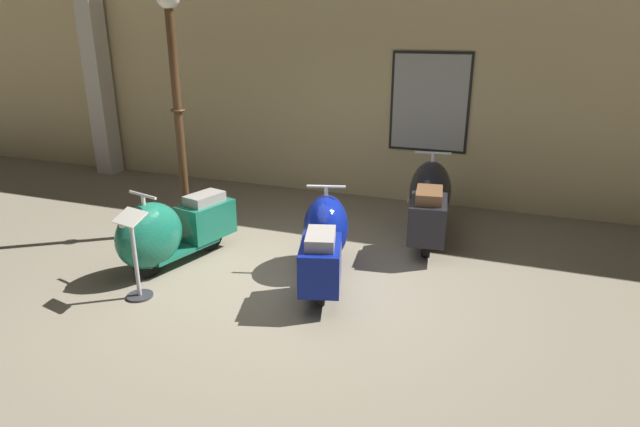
# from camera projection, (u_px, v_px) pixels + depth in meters

# --- Properties ---
(ground_plane) EXTENTS (60.00, 60.00, 0.00)m
(ground_plane) POSITION_uv_depth(u_px,v_px,m) (289.00, 285.00, 5.95)
(ground_plane) COLOR gray
(showroom_back_wall) EXTENTS (18.00, 0.63, 4.00)m
(showroom_back_wall) POSITION_uv_depth(u_px,v_px,m) (366.00, 77.00, 8.55)
(showroom_back_wall) COLOR #CCB784
(showroom_back_wall) RESTS_ON ground
(scooter_0) EXTENTS (0.85, 1.71, 1.00)m
(scooter_0) POSITION_uv_depth(u_px,v_px,m) (168.00, 231.00, 6.26)
(scooter_0) COLOR black
(scooter_0) RESTS_ON ground
(scooter_1) EXTENTS (0.93, 1.73, 1.02)m
(scooter_1) POSITION_uv_depth(u_px,v_px,m) (324.00, 239.00, 6.01)
(scooter_1) COLOR black
(scooter_1) RESTS_ON ground
(scooter_2) EXTENTS (0.76, 1.88, 1.12)m
(scooter_2) POSITION_uv_depth(u_px,v_px,m) (429.00, 200.00, 7.22)
(scooter_2) COLOR black
(scooter_2) RESTS_ON ground
(lamppost) EXTENTS (0.30, 0.30, 3.26)m
(lamppost) POSITION_uv_depth(u_px,v_px,m) (177.00, 99.00, 6.89)
(lamppost) COLOR #472D19
(lamppost) RESTS_ON ground
(info_stanchion) EXTENTS (0.36, 0.29, 0.97)m
(info_stanchion) POSITION_uv_depth(u_px,v_px,m) (136.00, 263.00, 5.55)
(info_stanchion) COLOR #333338
(info_stanchion) RESTS_ON ground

